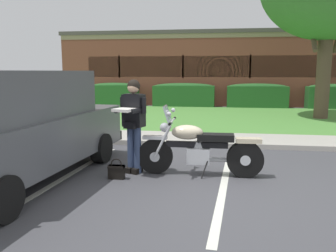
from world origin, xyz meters
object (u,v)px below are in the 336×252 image
Objects in this scene: motorcycle at (204,149)px; rider_person at (133,118)px; hedge_center_right at (257,95)px; parked_suv_adjacent at (12,126)px; hedge_left at (115,94)px; hedge_right at (335,96)px; brick_building at (244,69)px; hedge_center_left at (184,94)px; handbag at (116,171)px.

motorcycle is 1.38m from rider_person.
hedge_center_right is at bearing 79.81° from motorcycle.
parked_suv_adjacent is 12.80m from hedge_left.
hedge_right is 0.13× the size of brick_building.
parked_suv_adjacent is at bearing -165.10° from motorcycle.
rider_person is 0.34× the size of parked_suv_adjacent.
hedge_center_left is at bearing 180.00° from hedge_center_right.
parked_suv_adjacent is 18.81m from brick_building.
motorcycle is 0.91× the size of hedge_left.
hedge_left is 0.78× the size of hedge_center_left.
motorcycle is at bearing -116.23° from hedge_right.
motorcycle is 0.45× the size of parked_suv_adjacent.
handbag is (-1.49, -0.43, -0.34)m from motorcycle.
motorcycle is 0.86× the size of hedge_right.
motorcycle is at bearing 16.12° from handbag.
hedge_left is 0.94× the size of hedge_right.
brick_building reaches higher than hedge_center_right.
hedge_left is at bearing 108.62° from rider_person.
hedge_right is (11.07, 0.00, 0.00)m from hedge_left.
hedge_center_right is at bearing 73.55° from handbag.
brick_building reaches higher than handbag.
parked_suv_adjacent is 1.68× the size of hedge_center_right.
motorcycle is 1.59m from handbag.
motorcycle is 3.27m from parked_suv_adjacent.
handbag is 0.12× the size of hedge_center_right.
hedge_center_right is at bearing 67.42° from parked_suv_adjacent.
parked_suv_adjacent reaches higher than hedge_right.
hedge_center_right is at bearing 0.00° from hedge_center_left.
brick_building is (-0.33, 5.50, 1.35)m from hedge_center_right.
hedge_center_right is (3.61, 12.22, 0.51)m from handbag.
hedge_left is at bearing 107.16° from handbag.
hedge_right is at bearing 0.00° from hedge_center_right.
motorcycle is 1.31× the size of rider_person.
handbag is 14.24m from hedge_right.
handbag is at bearing -100.48° from brick_building.
brick_building is (1.79, 17.29, 1.51)m from motorcycle.
brick_building reaches higher than hedge_left.
motorcycle is 0.11× the size of brick_building.
motorcycle reaches higher than hedge_left.
brick_building is (3.07, 17.32, 0.99)m from rider_person.
hedge_center_right reaches higher than handbag.
motorcycle is 11.89m from hedge_center_left.
hedge_left is at bearing -180.00° from hedge_right.
rider_person is 12.30m from hedge_center_right.
hedge_left is 0.83× the size of hedge_center_right.
rider_person is at bearing -71.38° from hedge_left.
rider_person is (-1.28, -0.02, 0.52)m from motorcycle.
parked_suv_adjacent reaches higher than hedge_left.
rider_person is 13.78m from hedge_right.
parked_suv_adjacent is at bearing -97.04° from hedge_center_left.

